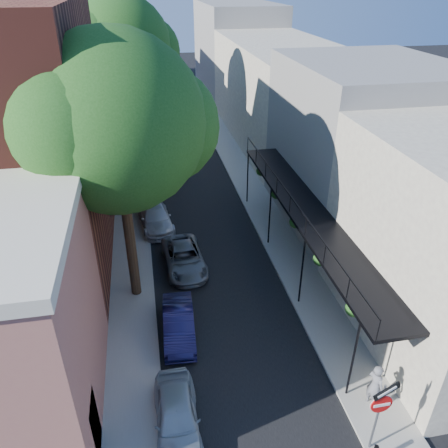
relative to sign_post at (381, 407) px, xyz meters
name	(u,v)px	position (x,y,z in m)	size (l,w,h in m)	color
road_surface	(178,144)	(-3.16, 29.03, -2.03)	(6.00, 64.00, 0.01)	black
sidewalk_left	(131,146)	(-7.16, 29.03, -1.98)	(2.00, 64.00, 0.12)	gray
sidewalk_right	(223,141)	(0.84, 29.03, -1.98)	(2.00, 64.00, 0.12)	gray
buildings_left	(52,94)	(-12.46, 27.79, 2.90)	(10.10, 59.10, 12.00)	#B06D5A
buildings_right	(283,89)	(5.83, 28.51, 2.39)	(9.80, 55.00, 10.00)	beige
sign_post	(381,407)	(0.00, 0.00, 0.00)	(0.89, 0.17, 2.99)	#595B60
oak_near	(128,124)	(-6.53, 9.29, 5.84)	(7.48, 6.80, 11.42)	#2F2012
oak_mid	(129,96)	(-6.58, 17.26, 5.02)	(6.60, 6.00, 10.20)	#2F2012
oak_far	(128,48)	(-6.51, 26.30, 6.22)	(7.70, 7.00, 11.90)	#2F2012
parked_car_a	(177,416)	(-5.76, 1.86, -1.44)	(1.42, 3.52, 1.20)	#99A3AA
parked_car_b	(179,324)	(-5.29, 6.08, -1.46)	(1.22, 3.51, 1.16)	#14123A
parked_car_c	(184,258)	(-4.56, 10.72, -1.47)	(1.88, 4.08, 1.13)	slate
parked_car_d	(155,217)	(-5.76, 15.14, -1.43)	(1.70, 4.17, 1.21)	#BCBDC1
parked_car_e	(166,172)	(-4.68, 21.61, -1.43)	(1.44, 3.58, 1.22)	black
pedestrian	(375,386)	(0.77, 1.45, -1.02)	(0.65, 0.43, 1.79)	slate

